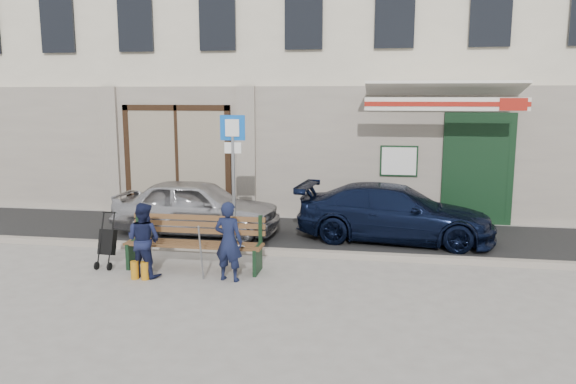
% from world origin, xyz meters
% --- Properties ---
extents(ground, '(80.00, 80.00, 0.00)m').
position_xyz_m(ground, '(0.00, 0.00, 0.00)').
color(ground, '#9E9991').
rests_on(ground, ground).
extents(asphalt_lane, '(60.00, 3.20, 0.01)m').
position_xyz_m(asphalt_lane, '(0.00, 3.10, 0.01)').
color(asphalt_lane, '#282828').
rests_on(asphalt_lane, ground).
extents(curb, '(60.00, 0.18, 0.12)m').
position_xyz_m(curb, '(0.00, 1.50, 0.06)').
color(curb, '#9E9384').
rests_on(curb, ground).
extents(building, '(20.00, 8.27, 10.00)m').
position_xyz_m(building, '(0.01, 8.45, 4.97)').
color(building, beige).
rests_on(building, ground).
extents(car_silver, '(3.59, 1.46, 1.22)m').
position_xyz_m(car_silver, '(-2.00, 2.79, 0.61)').
color(car_silver, '#B6B5BA').
rests_on(car_silver, ground).
extents(car_navy, '(4.17, 2.05, 1.17)m').
position_xyz_m(car_navy, '(2.20, 2.99, 0.58)').
color(car_navy, black).
rests_on(car_navy, ground).
extents(parking_sign, '(0.48, 0.08, 2.61)m').
position_xyz_m(parking_sign, '(-0.94, 1.92, 1.74)').
color(parking_sign, gray).
rests_on(parking_sign, ground).
extents(bench, '(2.40, 1.17, 0.98)m').
position_xyz_m(bench, '(-1.29, 0.41, 0.46)').
color(bench, brown).
rests_on(bench, ground).
extents(man, '(0.53, 0.39, 1.31)m').
position_xyz_m(man, '(-0.50, -0.07, 0.65)').
color(man, '#131935').
rests_on(man, ground).
extents(woman, '(0.69, 0.59, 1.25)m').
position_xyz_m(woman, '(-1.95, -0.09, 0.62)').
color(woman, '#141938').
rests_on(woman, ground).
extents(stroller, '(0.30, 0.41, 0.96)m').
position_xyz_m(stroller, '(-2.80, 0.28, 0.43)').
color(stroller, black).
rests_on(stroller, ground).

